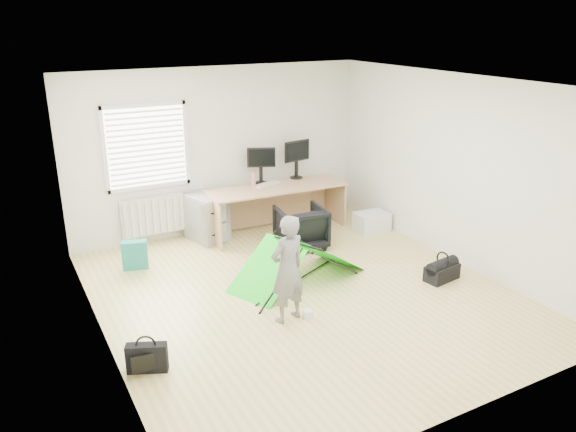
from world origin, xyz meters
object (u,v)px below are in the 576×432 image
monitor_right (296,164)px  thermos (254,180)px  kite (298,262)px  filing_cabinet (207,218)px  laptop_bag (147,358)px  storage_crate (372,221)px  duffel_bag (442,273)px  office_chair (301,227)px  person (288,269)px  monitor_left (261,170)px  desk (277,209)px

monitor_right → thermos: bearing=178.4°
kite → filing_cabinet: bearing=80.1°
filing_cabinet → thermos: size_ratio=3.15×
monitor_right → laptop_bag: size_ratio=1.23×
storage_crate → filing_cabinet: bearing=160.0°
monitor_right → laptop_bag: bearing=-147.5°
laptop_bag → duffel_bag: laptop_bag is taller
office_chair → duffel_bag: office_chair is taller
filing_cabinet → duffel_bag: size_ratio=1.51×
duffel_bag → office_chair: bearing=111.2°
office_chair → laptop_bag: size_ratio=1.74×
filing_cabinet → office_chair: size_ratio=1.04×
person → laptop_bag: 1.84m
monitor_left → duffel_bag: monitor_left is taller
desk → storage_crate: desk is taller
filing_cabinet → office_chair: bearing=-56.7°
kite → laptop_bag: 2.60m
office_chair → person: (-1.26, -1.87, 0.33)m
filing_cabinet → desk: bearing=-28.1°
desk → filing_cabinet: size_ratio=3.09×
monitor_left → laptop_bag: monitor_left is taller
office_chair → storage_crate: 1.42m
storage_crate → duffel_bag: 2.03m
thermos → laptop_bag: bearing=-130.9°
desk → duffel_bag: (1.14, -2.71, -0.28)m
kite → duffel_bag: 1.99m
thermos → office_chair: 1.17m
desk → monitor_left: bearing=115.5°
office_chair → storage_crate: size_ratio=1.30×
filing_cabinet → person: (-0.08, -2.88, 0.29)m
desk → duffel_bag: bearing=-65.0°
monitor_right → storage_crate: size_ratio=0.92×
monitor_right → person: size_ratio=0.38×
desk → kite: size_ratio=1.28×
laptop_bag → duffel_bag: size_ratio=0.84×
office_chair → kite: bearing=65.3°
desk → office_chair: bearing=-86.1°
monitor_left → duffel_bag: (1.28, -3.02, -0.90)m
office_chair → person: size_ratio=0.54×
desk → laptop_bag: desk is taller
monitor_left → kite: bearing=-78.5°
thermos → storage_crate: (1.77, -0.90, -0.75)m
office_chair → storage_crate: office_chair is taller
monitor_right → duffel_bag: (0.60, -3.02, -0.92)m
filing_cabinet → monitor_right: monitor_right is taller
thermos → laptop_bag: 4.12m
monitor_left → person: (-1.10, -2.95, -0.35)m
monitor_right → laptop_bag: 4.82m
filing_cabinet → thermos: bearing=-19.8°
monitor_right → office_chair: 1.38m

